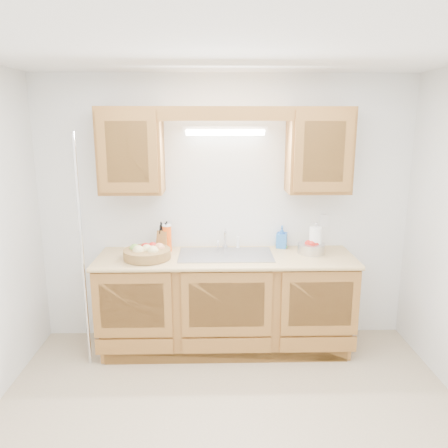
{
  "coord_description": "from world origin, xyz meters",
  "views": [
    {
      "loc": [
        -0.1,
        -2.56,
        2.06
      ],
      "look_at": [
        -0.02,
        0.85,
        1.27
      ],
      "focal_mm": 35.0,
      "sensor_mm": 36.0,
      "label": 1
    }
  ],
  "objects_px": {
    "fruit_basket": "(147,252)",
    "knife_block": "(163,241)",
    "paper_towel": "(315,240)",
    "apple_bowl": "(311,248)"
  },
  "relations": [
    {
      "from": "fruit_basket",
      "to": "knife_block",
      "type": "relative_size",
      "value": 1.86
    },
    {
      "from": "paper_towel",
      "to": "apple_bowl",
      "type": "distance_m",
      "value": 0.08
    },
    {
      "from": "paper_towel",
      "to": "apple_bowl",
      "type": "relative_size",
      "value": 1.04
    },
    {
      "from": "fruit_basket",
      "to": "paper_towel",
      "type": "distance_m",
      "value": 1.52
    },
    {
      "from": "knife_block",
      "to": "apple_bowl",
      "type": "height_order",
      "value": "knife_block"
    },
    {
      "from": "paper_towel",
      "to": "knife_block",
      "type": "bearing_deg",
      "value": 176.37
    },
    {
      "from": "knife_block",
      "to": "apple_bowl",
      "type": "distance_m",
      "value": 1.36
    },
    {
      "from": "knife_block",
      "to": "fruit_basket",
      "type": "bearing_deg",
      "value": -100.82
    },
    {
      "from": "fruit_basket",
      "to": "apple_bowl",
      "type": "distance_m",
      "value": 1.48
    },
    {
      "from": "knife_block",
      "to": "paper_towel",
      "type": "height_order",
      "value": "paper_towel"
    }
  ]
}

